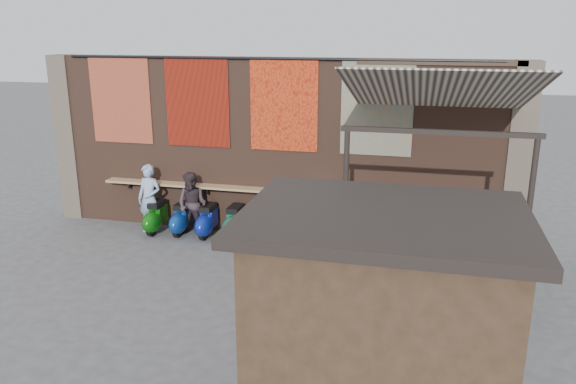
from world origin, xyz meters
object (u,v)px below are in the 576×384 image
object	(u,v)px
shelf_box	(320,188)
scooter_stool_1	(182,219)
shopper_navy	(427,258)
scooter_stool_5	(288,229)
diner_right	(192,205)
scooter_stool_2	(207,221)
scooter_stool_4	(260,226)
scooter_stool_3	(234,223)
shopper_grey	(444,257)
scooter_stool_6	(315,231)
scooter_stool_0	(156,217)
shopper_tan	(421,235)
scooter_stool_7	(345,231)
market_stall	(379,344)
diner_left	(150,199)

from	to	relation	value
shelf_box	scooter_stool_1	distance (m)	3.32
scooter_stool_1	shopper_navy	world-z (taller)	shopper_navy
scooter_stool_5	diner_right	bearing A→B (deg)	179.41
scooter_stool_2	scooter_stool_4	distance (m)	1.27
scooter_stool_1	scooter_stool_3	size ratio (longest dim) A/B	0.96
scooter_stool_3	diner_right	world-z (taller)	diner_right
scooter_stool_5	diner_right	size ratio (longest dim) A/B	0.51
scooter_stool_2	shopper_grey	distance (m)	5.58
scooter_stool_1	shelf_box	bearing A→B (deg)	4.67
scooter_stool_6	scooter_stool_1	bearing A→B (deg)	178.98
scooter_stool_2	scooter_stool_3	distance (m)	0.65
scooter_stool_0	shopper_tan	distance (m)	6.13
scooter_stool_1	scooter_stool_7	bearing A→B (deg)	0.13
scooter_stool_5	diner_right	world-z (taller)	diner_right
shelf_box	scooter_stool_2	size ratio (longest dim) A/B	0.70
scooter_stool_1	scooter_stool_5	xyz separation A→B (m)	(2.55, -0.06, -0.00)
scooter_stool_3	market_stall	bearing A→B (deg)	-58.42
scooter_stool_2	scooter_stool_4	size ratio (longest dim) A/B	1.01
scooter_stool_4	shopper_navy	world-z (taller)	shopper_navy
shelf_box	scooter_stool_3	distance (m)	2.11
diner_left	shopper_grey	distance (m)	6.87
shopper_navy	scooter_stool_5	bearing A→B (deg)	-42.87
shelf_box	shopper_tan	world-z (taller)	shopper_tan
scooter_stool_6	scooter_stool_7	distance (m)	0.64
scooter_stool_7	shopper_navy	size ratio (longest dim) A/B	0.53
shelf_box	shopper_tan	bearing A→B (deg)	-33.72
scooter_stool_0	scooter_stool_2	world-z (taller)	scooter_stool_0
shopper_tan	market_stall	size ratio (longest dim) A/B	0.65
scooter_stool_7	shopper_grey	bearing A→B (deg)	-47.15
shopper_grey	shelf_box	bearing A→B (deg)	-44.37
scooter_stool_2	diner_left	size ratio (longest dim) A/B	0.48
shelf_box	scooter_stool_3	xyz separation A→B (m)	(-1.90, -0.29, -0.87)
diner_left	diner_right	xyz separation A→B (m)	(1.06, 0.00, -0.06)
shelf_box	shopper_navy	size ratio (longest dim) A/B	0.35
scooter_stool_2	scooter_stool_3	world-z (taller)	scooter_stool_3
diner_right	market_stall	world-z (taller)	market_stall
scooter_stool_4	shopper_grey	size ratio (longest dim) A/B	0.45
diner_right	shopper_navy	world-z (taller)	shopper_navy
shelf_box	scooter_stool_7	size ratio (longest dim) A/B	0.66
scooter_stool_1	market_stall	size ratio (longest dim) A/B	0.28
shelf_box	market_stall	world-z (taller)	market_stall
scooter_stool_1	diner_right	world-z (taller)	diner_right
diner_left	scooter_stool_7	bearing A→B (deg)	8.70
scooter_stool_0	diner_right	bearing A→B (deg)	1.64
scooter_stool_7	diner_left	world-z (taller)	diner_left
scooter_stool_3	scooter_stool_7	xyz separation A→B (m)	(2.50, 0.04, 0.01)
scooter_stool_6	shopper_grey	distance (m)	3.39
shelf_box	shopper_navy	distance (m)	3.32
scooter_stool_0	scooter_stool_1	world-z (taller)	scooter_stool_0
scooter_stool_0	scooter_stool_6	distance (m)	3.77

